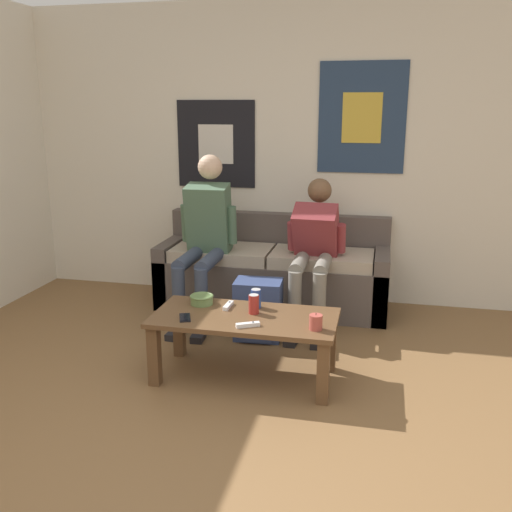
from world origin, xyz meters
The scene contains 14 objects.
ground_plane centered at (0.00, 0.00, 0.00)m, with size 18.00×18.00×0.00m, color brown.
wall_back centered at (0.00, 2.91, 1.28)m, with size 10.00×0.07×2.55m.
couch centered at (-0.04, 2.58, 0.29)m, with size 1.94×0.66×0.77m.
coffee_table centered at (0.04, 1.22, 0.34)m, with size 1.16×0.56×0.42m.
person_seated_adult centered at (-0.54, 2.22, 0.71)m, with size 0.47×0.87×1.31m.
person_seated_teen centered at (0.34, 2.28, 0.63)m, with size 0.47×0.94×1.12m.
backpack centered at (-0.02, 1.85, 0.21)m, with size 0.36×0.29×0.45m.
ceramic_bowl centered at (-0.29, 1.36, 0.45)m, with size 0.16×0.16×0.06m.
pillar_candle centered at (0.50, 1.09, 0.46)m, with size 0.08×0.08×0.10m.
drink_can_blue centered at (0.07, 1.38, 0.48)m, with size 0.07×0.07×0.12m.
drink_can_red centered at (0.09, 1.27, 0.48)m, with size 0.07×0.07×0.12m.
game_controller_near_left centered at (0.10, 1.04, 0.43)m, with size 0.14×0.10×0.03m.
game_controller_near_right centered at (-0.10, 1.34, 0.43)m, with size 0.04×0.14×0.03m.
cell_phone centered at (-0.31, 1.09, 0.42)m, with size 0.11×0.15×0.01m.
Camera 1 is at (0.84, -2.04, 1.70)m, focal length 40.00 mm.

